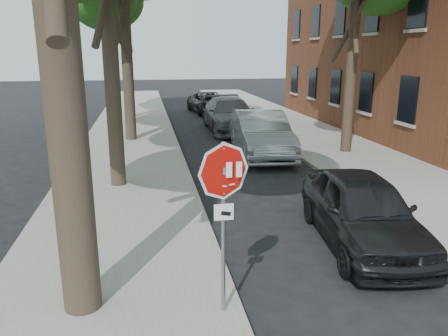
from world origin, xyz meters
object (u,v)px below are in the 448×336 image
at_px(stop_sign, 224,196).
at_px(car_a, 362,210).
at_px(car_c, 230,115).
at_px(car_b, 261,134).
at_px(car_d, 210,103).

height_order(stop_sign, car_a, stop_sign).
height_order(stop_sign, car_c, stop_sign).
height_order(car_a, car_b, car_b).
relative_size(car_b, car_d, 1.07).
distance_m(car_b, car_d, 12.57).
relative_size(car_c, car_d, 1.17).
distance_m(stop_sign, car_b, 10.84).
bearing_deg(stop_sign, car_b, 72.19).
bearing_deg(car_a, car_b, 96.94).
xyz_separation_m(stop_sign, car_b, (3.30, 10.27, -1.09)).
distance_m(stop_sign, car_c, 16.37).
relative_size(car_a, car_b, 0.84).
bearing_deg(stop_sign, car_d, 82.08).
bearing_deg(car_b, car_c, 95.10).
height_order(car_c, car_d, car_c).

